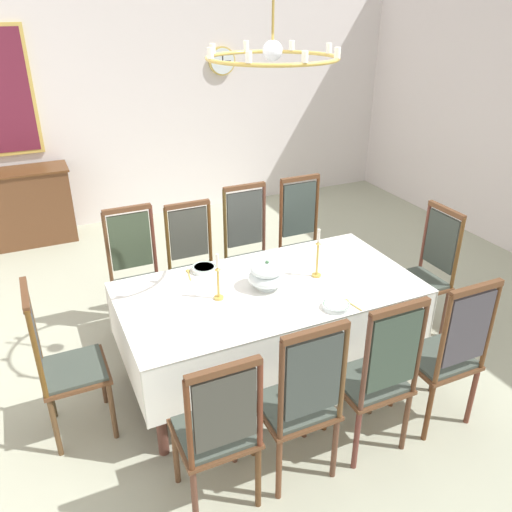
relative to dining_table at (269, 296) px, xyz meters
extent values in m
cube|color=#ABAF96|center=(0.00, 0.29, -0.73)|extent=(7.08, 6.85, 0.04)
cube|color=silver|center=(0.00, 3.75, 0.82)|extent=(7.08, 0.08, 3.05)
cylinder|color=brown|center=(-0.98, -0.46, -0.33)|extent=(0.07, 0.07, 0.75)
cylinder|color=brown|center=(0.98, -0.46, -0.33)|extent=(0.07, 0.07, 0.75)
cylinder|color=brown|center=(-0.98, 0.46, -0.33)|extent=(0.07, 0.07, 0.75)
cylinder|color=brown|center=(0.98, 0.46, -0.33)|extent=(0.07, 0.07, 0.75)
cube|color=brown|center=(0.00, 0.00, 0.00)|extent=(2.04, 0.99, 0.08)
cube|color=brown|center=(0.00, 0.00, 0.06)|extent=(2.16, 1.11, 0.03)
cube|color=white|center=(0.00, 0.00, 0.08)|extent=(2.18, 1.13, 0.00)
cube|color=white|center=(0.00, -0.56, -0.15)|extent=(2.18, 0.00, 0.44)
cube|color=white|center=(0.00, 0.56, -0.15)|extent=(2.18, 0.00, 0.44)
cube|color=white|center=(-1.08, 0.00, -0.15)|extent=(0.00, 1.13, 0.44)
cube|color=white|center=(1.08, 0.00, -0.15)|extent=(0.00, 1.13, 0.44)
cylinder|color=brown|center=(-0.97, -0.72, -0.47)|extent=(0.04, 0.04, 0.47)
cylinder|color=brown|center=(-0.59, -0.72, -0.47)|extent=(0.04, 0.04, 0.47)
cylinder|color=brown|center=(-0.97, -1.08, -0.47)|extent=(0.04, 0.04, 0.47)
cylinder|color=#53341B|center=(-0.59, -1.08, -0.47)|extent=(0.04, 0.04, 0.47)
cube|color=brown|center=(-0.78, -0.90, -0.23)|extent=(0.44, 0.42, 0.03)
cube|color=#3E473E|center=(-0.78, -0.90, -0.20)|extent=(0.40, 0.38, 0.02)
cylinder|color=#592F19|center=(-0.97, -1.09, 0.08)|extent=(0.03, 0.03, 0.58)
cylinder|color=brown|center=(-0.58, -1.09, 0.08)|extent=(0.03, 0.03, 0.58)
cube|color=#42423A|center=(-0.78, -1.09, 0.11)|extent=(0.34, 0.02, 0.44)
cube|color=brown|center=(-0.78, -1.09, 0.37)|extent=(0.40, 0.04, 0.04)
cylinder|color=brown|center=(-0.59, 0.72, -0.47)|extent=(0.04, 0.04, 0.47)
cylinder|color=#5B311A|center=(-0.97, 0.72, -0.47)|extent=(0.04, 0.04, 0.47)
cylinder|color=brown|center=(-0.59, 1.08, -0.47)|extent=(0.04, 0.04, 0.47)
cylinder|color=#52322A|center=(-0.97, 1.08, -0.47)|extent=(0.04, 0.04, 0.47)
cube|color=brown|center=(-0.78, 0.90, -0.23)|extent=(0.44, 0.42, 0.03)
cube|color=#3E473E|center=(-0.78, 0.90, -0.20)|extent=(0.40, 0.38, 0.02)
cylinder|color=brown|center=(-0.58, 1.09, 0.11)|extent=(0.03, 0.03, 0.64)
cylinder|color=brown|center=(-0.97, 1.09, 0.11)|extent=(0.03, 0.03, 0.64)
cube|color=#3E4C37|center=(-0.78, 1.09, 0.14)|extent=(0.34, 0.02, 0.49)
cube|color=brown|center=(-0.78, 1.09, 0.43)|extent=(0.40, 0.04, 0.04)
cylinder|color=brown|center=(-0.45, -0.72, -0.47)|extent=(0.04, 0.04, 0.47)
cylinder|color=#523222|center=(-0.07, -0.72, -0.47)|extent=(0.04, 0.04, 0.47)
cylinder|color=brown|center=(-0.45, -1.08, -0.47)|extent=(0.04, 0.04, 0.47)
cylinder|color=brown|center=(-0.07, -1.08, -0.47)|extent=(0.04, 0.04, 0.47)
cube|color=brown|center=(-0.26, -0.90, -0.23)|extent=(0.44, 0.42, 0.03)
cube|color=#3E473E|center=(-0.26, -0.90, -0.20)|extent=(0.40, 0.38, 0.02)
cylinder|color=#52311D|center=(-0.46, -1.09, 0.11)|extent=(0.03, 0.03, 0.65)
cylinder|color=brown|center=(-0.07, -1.09, 0.11)|extent=(0.03, 0.03, 0.65)
cube|color=#3C4440|center=(-0.26, -1.09, 0.14)|extent=(0.34, 0.02, 0.49)
cube|color=brown|center=(-0.26, -1.09, 0.44)|extent=(0.40, 0.04, 0.04)
cylinder|color=brown|center=(-0.07, 0.72, -0.47)|extent=(0.04, 0.04, 0.47)
cylinder|color=brown|center=(-0.45, 0.72, -0.47)|extent=(0.04, 0.04, 0.47)
cylinder|color=#593517|center=(-0.07, 1.08, -0.47)|extent=(0.04, 0.04, 0.47)
cylinder|color=brown|center=(-0.45, 1.08, -0.47)|extent=(0.04, 0.04, 0.47)
cube|color=brown|center=(-0.26, 0.90, -0.23)|extent=(0.44, 0.42, 0.03)
cube|color=#3E473E|center=(-0.26, 0.90, -0.20)|extent=(0.40, 0.38, 0.02)
cylinder|color=brown|center=(-0.07, 1.09, 0.09)|extent=(0.03, 0.03, 0.60)
cylinder|color=#563C18|center=(-0.46, 1.09, 0.09)|extent=(0.03, 0.03, 0.60)
cube|color=#45463F|center=(-0.26, 1.09, 0.12)|extent=(0.34, 0.02, 0.46)
cube|color=brown|center=(-0.26, 1.09, 0.39)|extent=(0.40, 0.04, 0.04)
cylinder|color=brown|center=(0.08, -0.72, -0.47)|extent=(0.04, 0.04, 0.47)
cylinder|color=brown|center=(0.46, -0.72, -0.47)|extent=(0.04, 0.04, 0.47)
cylinder|color=brown|center=(0.08, -1.08, -0.47)|extent=(0.04, 0.04, 0.47)
cylinder|color=brown|center=(0.46, -1.08, -0.47)|extent=(0.04, 0.04, 0.47)
cube|color=brown|center=(0.27, -0.90, -0.23)|extent=(0.44, 0.42, 0.03)
cube|color=#3E473E|center=(0.27, -0.90, -0.20)|extent=(0.40, 0.38, 0.02)
cylinder|color=brown|center=(0.08, -1.09, 0.11)|extent=(0.03, 0.03, 0.65)
cylinder|color=#52301D|center=(0.47, -1.09, 0.11)|extent=(0.03, 0.03, 0.65)
cube|color=#38483B|center=(0.27, -1.09, 0.15)|extent=(0.34, 0.02, 0.50)
cube|color=brown|center=(0.27, -1.09, 0.44)|extent=(0.40, 0.04, 0.04)
cylinder|color=brown|center=(0.46, 0.72, -0.47)|extent=(0.04, 0.04, 0.47)
cylinder|color=brown|center=(0.08, 0.72, -0.47)|extent=(0.04, 0.04, 0.47)
cylinder|color=#552F20|center=(0.46, 1.08, -0.47)|extent=(0.04, 0.04, 0.47)
cylinder|color=brown|center=(0.08, 1.08, -0.47)|extent=(0.04, 0.04, 0.47)
cube|color=brown|center=(0.27, 0.90, -0.23)|extent=(0.44, 0.42, 0.03)
cube|color=#3E473E|center=(0.27, 0.90, -0.20)|extent=(0.40, 0.38, 0.02)
cylinder|color=brown|center=(0.47, 1.09, 0.13)|extent=(0.03, 0.03, 0.68)
cylinder|color=#523E1B|center=(0.08, 1.09, 0.13)|extent=(0.03, 0.03, 0.68)
cube|color=#424642|center=(0.27, 1.09, 0.16)|extent=(0.34, 0.02, 0.52)
cube|color=brown|center=(0.27, 1.09, 0.47)|extent=(0.40, 0.04, 0.04)
cylinder|color=brown|center=(0.65, -0.72, -0.47)|extent=(0.04, 0.04, 0.47)
cylinder|color=#523221|center=(1.03, -0.72, -0.47)|extent=(0.04, 0.04, 0.47)
cylinder|color=#583118|center=(0.65, -1.08, -0.47)|extent=(0.04, 0.04, 0.47)
cylinder|color=brown|center=(1.03, -1.08, -0.47)|extent=(0.04, 0.04, 0.47)
cube|color=brown|center=(0.84, -0.90, -0.23)|extent=(0.44, 0.42, 0.03)
cube|color=#3E473E|center=(0.84, -0.90, -0.20)|extent=(0.40, 0.38, 0.02)
cylinder|color=brown|center=(0.65, -1.09, 0.11)|extent=(0.03, 0.03, 0.65)
cylinder|color=brown|center=(1.04, -1.09, 0.11)|extent=(0.03, 0.03, 0.65)
cube|color=#434046|center=(0.84, -1.09, 0.14)|extent=(0.34, 0.02, 0.49)
cube|color=brown|center=(0.84, -1.09, 0.43)|extent=(0.40, 0.04, 0.04)
cylinder|color=#54321D|center=(1.03, 0.72, -0.47)|extent=(0.04, 0.04, 0.47)
cylinder|color=brown|center=(0.65, 0.72, -0.47)|extent=(0.04, 0.04, 0.47)
cylinder|color=#54341D|center=(1.03, 1.08, -0.47)|extent=(0.04, 0.04, 0.47)
cylinder|color=#533216|center=(0.65, 1.08, -0.47)|extent=(0.04, 0.04, 0.47)
cube|color=brown|center=(0.84, 0.90, -0.23)|extent=(0.44, 0.42, 0.03)
cube|color=#3E473E|center=(0.84, 0.90, -0.20)|extent=(0.40, 0.38, 0.02)
cylinder|color=brown|center=(1.04, 1.09, 0.13)|extent=(0.03, 0.03, 0.69)
cylinder|color=brown|center=(0.65, 1.09, 0.13)|extent=(0.03, 0.03, 0.69)
cube|color=#3A4641|center=(0.84, 1.09, 0.16)|extent=(0.34, 0.02, 0.52)
cube|color=brown|center=(0.84, 1.09, 0.47)|extent=(0.40, 0.04, 0.04)
cylinder|color=#523523|center=(-1.24, 0.19, -0.47)|extent=(0.04, 0.04, 0.47)
cylinder|color=brown|center=(-1.24, -0.19, -0.47)|extent=(0.04, 0.04, 0.47)
cylinder|color=brown|center=(-1.60, 0.19, -0.47)|extent=(0.04, 0.04, 0.47)
cylinder|color=brown|center=(-1.60, -0.19, -0.47)|extent=(0.04, 0.04, 0.47)
cube|color=brown|center=(-1.42, 0.00, -0.23)|extent=(0.42, 0.44, 0.03)
cube|color=#3E473E|center=(-1.42, 0.00, -0.20)|extent=(0.38, 0.40, 0.02)
cylinder|color=brown|center=(-1.61, 0.19, 0.10)|extent=(0.03, 0.03, 0.62)
cylinder|color=brown|center=(-1.61, -0.20, 0.10)|extent=(0.03, 0.03, 0.62)
cube|color=#3F4143|center=(-1.61, 0.00, 0.13)|extent=(0.02, 0.34, 0.47)
cube|color=brown|center=(-1.61, 0.00, 0.41)|extent=(0.04, 0.40, 0.04)
cylinder|color=brown|center=(1.24, -0.19, -0.47)|extent=(0.04, 0.04, 0.47)
cylinder|color=brown|center=(1.24, 0.19, -0.47)|extent=(0.04, 0.04, 0.47)
cylinder|color=brown|center=(1.60, -0.19, -0.47)|extent=(0.04, 0.04, 0.47)
cylinder|color=brown|center=(1.60, 0.19, -0.47)|extent=(0.04, 0.04, 0.47)
cube|color=brown|center=(1.42, 0.00, -0.23)|extent=(0.42, 0.44, 0.03)
cube|color=#3E473E|center=(1.42, 0.00, -0.20)|extent=(0.38, 0.40, 0.02)
cylinder|color=brown|center=(1.61, -0.20, 0.10)|extent=(0.03, 0.03, 0.63)
cylinder|color=brown|center=(1.61, 0.19, 0.10)|extent=(0.03, 0.03, 0.63)
cube|color=#384039|center=(1.61, 0.00, 0.13)|extent=(0.02, 0.34, 0.48)
cube|color=brown|center=(1.61, 0.00, 0.42)|extent=(0.04, 0.40, 0.04)
cylinder|color=white|center=(-0.02, 0.00, 0.09)|extent=(0.15, 0.15, 0.02)
ellipsoid|color=white|center=(-0.02, 0.00, 0.16)|extent=(0.28, 0.28, 0.12)
ellipsoid|color=white|center=(-0.02, 0.00, 0.23)|extent=(0.25, 0.25, 0.10)
sphere|color=#45784C|center=(-0.02, 0.00, 0.28)|extent=(0.03, 0.03, 0.03)
cylinder|color=gold|center=(-0.40, 0.00, 0.09)|extent=(0.07, 0.07, 0.02)
cylinder|color=gold|center=(-0.40, 0.00, 0.20)|extent=(0.02, 0.02, 0.22)
cone|color=gold|center=(-0.40, 0.00, 0.32)|extent=(0.04, 0.04, 0.02)
cylinder|color=silver|center=(-0.40, 0.00, 0.38)|extent=(0.02, 0.02, 0.10)
cylinder|color=gold|center=(0.40, 0.00, 0.09)|extent=(0.07, 0.07, 0.02)
cylinder|color=gold|center=(0.40, 0.00, 0.22)|extent=(0.02, 0.02, 0.26)
cone|color=gold|center=(0.40, 0.00, 0.36)|extent=(0.04, 0.04, 0.02)
cylinder|color=silver|center=(0.40, 0.00, 0.42)|extent=(0.02, 0.02, 0.10)
cylinder|color=white|center=(0.29, -0.45, 0.09)|extent=(0.19, 0.19, 0.03)
cylinder|color=white|center=(0.29, -0.45, 0.10)|extent=(0.15, 0.15, 0.02)
torus|color=#45784C|center=(0.29, -0.45, 0.11)|extent=(0.18, 0.18, 0.01)
cylinder|color=white|center=(-0.35, 0.43, 0.10)|extent=(0.19, 0.19, 0.04)
cylinder|color=white|center=(-0.35, 0.43, 0.10)|extent=(0.16, 0.16, 0.03)
torus|color=#45784C|center=(-0.35, 0.43, 0.11)|extent=(0.18, 0.18, 0.01)
cube|color=gold|center=(0.41, -0.49, 0.08)|extent=(0.03, 0.14, 0.00)
ellipsoid|color=gold|center=(0.40, -0.41, 0.08)|extent=(0.03, 0.05, 0.01)
cube|color=gold|center=(-0.49, 0.40, 0.08)|extent=(0.04, 0.14, 0.00)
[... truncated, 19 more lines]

